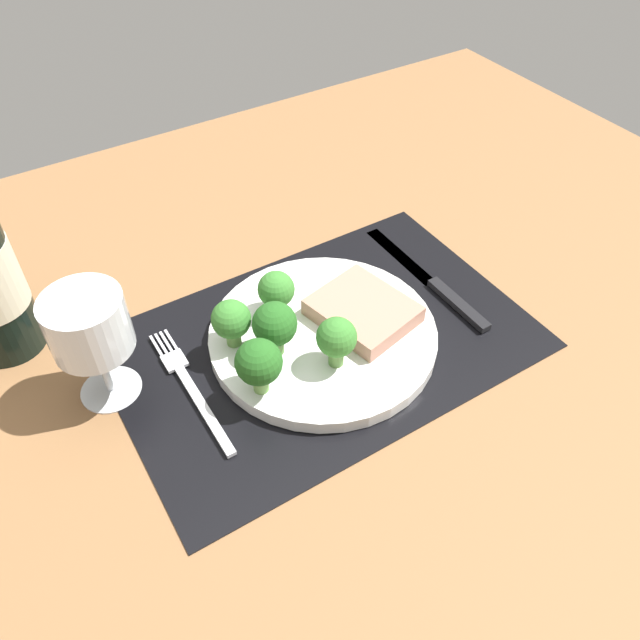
{
  "coord_description": "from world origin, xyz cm",
  "views": [
    {
      "loc": [
        -26.47,
        -41.83,
        53.07
      ],
      "look_at": [
        0.59,
        1.57,
        1.9
      ],
      "focal_mm": 35.5,
      "sensor_mm": 36.0,
      "label": 1
    }
  ],
  "objects": [
    {
      "name": "broccoli_back_left",
      "position": [
        -9.33,
        3.56,
        5.42
      ],
      "size": [
        4.33,
        4.33,
        5.84
      ],
      "color": "#5B8942",
      "rests_on": "plate"
    },
    {
      "name": "broccoli_near_fork",
      "position": [
        -9.87,
        -3.77,
        5.95
      ],
      "size": [
        4.83,
        4.83,
        6.61
      ],
      "color": "#6B994C",
      "rests_on": "plate"
    },
    {
      "name": "fork",
      "position": [
        -15.72,
        1.42,
        0.55
      ],
      "size": [
        2.4,
        19.2,
        0.5
      ],
      "rotation": [
        0.0,
        0.0,
        0.03
      ],
      "color": "silver",
      "rests_on": "placemat"
    },
    {
      "name": "wine_glass",
      "position": [
        -22.92,
        5.99,
        9.28
      ],
      "size": [
        7.98,
        7.98,
        13.14
      ],
      "color": "silver",
      "rests_on": "ground_plane"
    },
    {
      "name": "broccoli_front_edge",
      "position": [
        -2.85,
        5.36,
        5.21
      ],
      "size": [
        4.22,
        4.22,
        5.6
      ],
      "color": "#6B994C",
      "rests_on": "plate"
    },
    {
      "name": "broccoli_center",
      "position": [
        -1.4,
        -4.84,
        5.7
      ],
      "size": [
        4.3,
        4.3,
        6.14
      ],
      "color": "#5B8942",
      "rests_on": "plate"
    },
    {
      "name": "ground_plane",
      "position": [
        0.0,
        0.0,
        -1.5
      ],
      "size": [
        140.0,
        110.0,
        3.0
      ],
      "primitive_type": "cube",
      "color": "brown"
    },
    {
      "name": "steak",
      "position": [
        4.97,
        -0.63,
        2.96
      ],
      "size": [
        11.32,
        12.5,
        2.11
      ],
      "primitive_type": "cube",
      "rotation": [
        0.0,
        0.0,
        0.22
      ],
      "color": "tan",
      "rests_on": "plate"
    },
    {
      "name": "plate",
      "position": [
        0.0,
        0.0,
        1.1
      ],
      "size": [
        25.8,
        25.8,
        1.6
      ],
      "primitive_type": "cylinder",
      "color": "white",
      "rests_on": "placemat"
    },
    {
      "name": "knife",
      "position": [
        16.79,
        0.53,
        0.6
      ],
      "size": [
        1.8,
        23.0,
        0.8
      ],
      "rotation": [
        0.0,
        0.0,
        0.03
      ],
      "color": "black",
      "rests_on": "placemat"
    },
    {
      "name": "broccoli_near_steak",
      "position": [
        -5.98,
        -0.39,
        5.96
      ],
      "size": [
        4.82,
        4.82,
        6.64
      ],
      "color": "#5B8942",
      "rests_on": "plate"
    },
    {
      "name": "placemat",
      "position": [
        0.0,
        0.0,
        0.15
      ],
      "size": [
        46.64,
        30.69,
        0.3
      ],
      "primitive_type": "cube",
      "color": "black",
      "rests_on": "ground_plane"
    }
  ]
}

